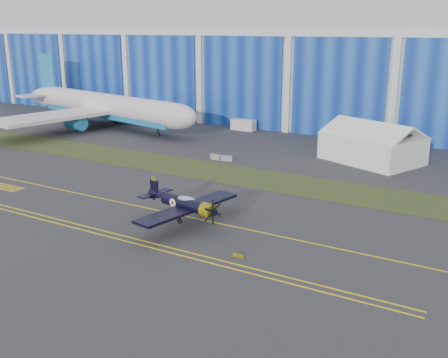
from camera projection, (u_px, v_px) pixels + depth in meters
The scene contains 15 objects.
ground at pixel (141, 192), 72.32m from camera, with size 260.00×260.00×0.00m, color #343337.
grass_median at pixel (196, 169), 83.91m from camera, with size 260.00×10.00×0.02m, color #475128.
hangar at pixel (326, 56), 127.59m from camera, with size 220.00×45.70×30.00m.
taxiway_centreline at pixel (116, 202), 68.17m from camera, with size 200.00×0.20×0.02m, color yellow.
edge_line_near at pixel (61, 224), 60.30m from camera, with size 80.00×0.20×0.02m, color yellow.
edge_line_far at pixel (67, 222), 61.13m from camera, with size 80.00×0.20×0.02m, color yellow.
hold_short_ladder at pixel (5, 187), 74.34m from camera, with size 6.00×2.40×0.02m, color yellow, non-canonical shape.
guard_board_right at pixel (238, 256), 51.65m from camera, with size 1.20×0.15×0.35m, color yellow.
warbird at pixel (184, 203), 59.29m from camera, with size 14.08×16.02×4.19m.
jetliner at pixel (106, 80), 116.54m from camera, with size 69.54×62.31×21.14m.
tent at pixel (372, 141), 87.52m from camera, with size 18.01×15.81×6.96m.
shipping_container at pixel (243, 125), 115.04m from camera, with size 5.37×2.15×2.33m, color silver.
tug at pixel (356, 140), 102.43m from camera, with size 2.18×1.37×1.27m, color #F2DC00.
barrier_a at pixel (216, 157), 89.57m from camera, with size 2.00×0.60×0.90m, color gray.
barrier_b at pixel (227, 158), 88.63m from camera, with size 2.00×0.60×0.90m, color gray.
Camera 1 is at (44.77, -53.67, 21.91)m, focal length 42.00 mm.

